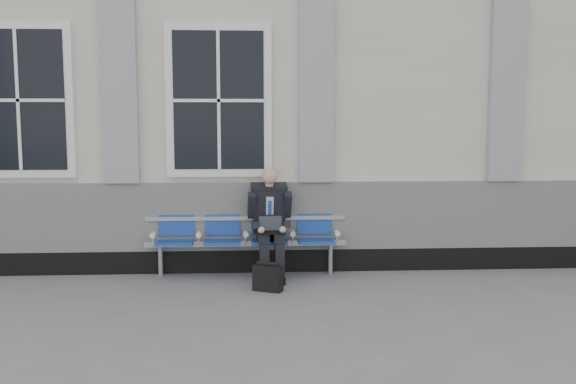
{
  "coord_description": "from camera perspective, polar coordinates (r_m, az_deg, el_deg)",
  "views": [
    {
      "loc": [
        0.76,
        -6.86,
        2.05
      ],
      "look_at": [
        1.21,
        0.9,
        1.13
      ],
      "focal_mm": 40.0,
      "sensor_mm": 36.0,
      "label": 1
    }
  ],
  "objects": [
    {
      "name": "ground",
      "position": [
        7.2,
        -9.35,
        -9.89
      ],
      "size": [
        70.0,
        70.0,
        0.0
      ],
      "primitive_type": "plane",
      "color": "slate",
      "rests_on": "ground"
    },
    {
      "name": "station_building",
      "position": [
        10.36,
        -7.65,
        7.63
      ],
      "size": [
        14.4,
        4.4,
        4.49
      ],
      "color": "beige",
      "rests_on": "ground"
    },
    {
      "name": "bench",
      "position": [
        8.32,
        -3.76,
        -3.65
      ],
      "size": [
        2.6,
        0.47,
        0.91
      ],
      "color": "#9EA0A3",
      "rests_on": "ground"
    },
    {
      "name": "businessman",
      "position": [
        8.16,
        -1.62,
        -2.37
      ],
      "size": [
        0.57,
        0.76,
        1.4
      ],
      "color": "black",
      "rests_on": "ground"
    },
    {
      "name": "briefcase",
      "position": [
        7.62,
        -1.8,
        -7.61
      ],
      "size": [
        0.37,
        0.27,
        0.35
      ],
      "color": "black",
      "rests_on": "ground"
    }
  ]
}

